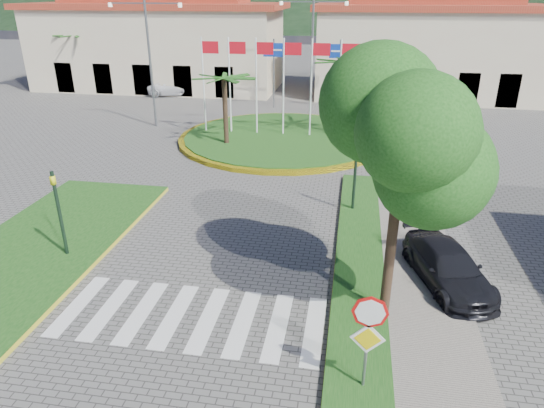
% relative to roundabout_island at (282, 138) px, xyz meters
% --- Properties ---
extents(sidewalk_right, '(4.00, 28.00, 0.15)m').
position_rel_roundabout_island_xyz_m(sidewalk_right, '(6.00, -20.00, -0.10)').
color(sidewalk_right, gray).
rests_on(sidewalk_right, ground).
extents(verge_right, '(1.60, 28.00, 0.18)m').
position_rel_roundabout_island_xyz_m(verge_right, '(4.80, -20.00, -0.09)').
color(verge_right, '#184614').
rests_on(verge_right, ground).
extents(median_left, '(5.00, 14.00, 0.18)m').
position_rel_roundabout_island_xyz_m(median_left, '(-6.50, -16.00, -0.09)').
color(median_left, '#184614').
rests_on(median_left, ground).
extents(crosswalk, '(8.00, 3.00, 0.01)m').
position_rel_roundabout_island_xyz_m(crosswalk, '(-0.00, -18.00, -0.17)').
color(crosswalk, silver).
rests_on(crosswalk, ground).
extents(roundabout_island, '(12.70, 12.70, 6.00)m').
position_rel_roundabout_island_xyz_m(roundabout_island, '(0.00, 0.00, 0.00)').
color(roundabout_island, yellow).
rests_on(roundabout_island, ground).
extents(stop_sign, '(0.80, 0.11, 2.65)m').
position_rel_roundabout_island_xyz_m(stop_sign, '(4.90, -20.04, 1.61)').
color(stop_sign, slate).
rests_on(stop_sign, ground).
extents(deciduous_tree, '(3.60, 3.60, 6.80)m').
position_rel_roundabout_island_xyz_m(deciduous_tree, '(5.50, -17.00, 5.00)').
color(deciduous_tree, black).
rests_on(deciduous_tree, ground).
extents(traffic_light_left, '(0.15, 0.18, 3.20)m').
position_rel_roundabout_island_xyz_m(traffic_light_left, '(-5.20, -15.50, 1.77)').
color(traffic_light_left, black).
rests_on(traffic_light_left, ground).
extents(traffic_light_right, '(0.15, 0.18, 3.20)m').
position_rel_roundabout_island_xyz_m(traffic_light_right, '(4.50, -10.00, 1.77)').
color(traffic_light_right, black).
rests_on(traffic_light_right, ground).
extents(traffic_light_far, '(0.18, 0.15, 3.20)m').
position_rel_roundabout_island_xyz_m(traffic_light_far, '(8.00, 4.00, 1.77)').
color(traffic_light_far, black).
rests_on(traffic_light_far, ground).
extents(direction_sign_west, '(1.60, 0.14, 5.20)m').
position_rel_roundabout_island_xyz_m(direction_sign_west, '(-2.00, 8.97, 3.35)').
color(direction_sign_west, slate).
rests_on(direction_sign_west, ground).
extents(direction_sign_east, '(1.60, 0.14, 5.20)m').
position_rel_roundabout_island_xyz_m(direction_sign_east, '(3.00, 8.97, 3.35)').
color(direction_sign_east, slate).
rests_on(direction_sign_east, ground).
extents(street_lamp_centre, '(4.80, 0.16, 8.00)m').
position_rel_roundabout_island_xyz_m(street_lamp_centre, '(1.00, 8.00, 4.32)').
color(street_lamp_centre, slate).
rests_on(street_lamp_centre, ground).
extents(street_lamp_west, '(4.80, 0.16, 8.00)m').
position_rel_roundabout_island_xyz_m(street_lamp_west, '(-9.00, 2.00, 4.32)').
color(street_lamp_west, slate).
rests_on(street_lamp_west, ground).
extents(building_left, '(23.32, 9.54, 8.05)m').
position_rel_roundabout_island_xyz_m(building_left, '(-14.00, 16.00, 3.73)').
color(building_left, beige).
rests_on(building_left, ground).
extents(building_right, '(19.08, 9.54, 8.05)m').
position_rel_roundabout_island_xyz_m(building_right, '(10.00, 16.00, 3.73)').
color(building_right, beige).
rests_on(building_right, ground).
extents(white_van, '(5.19, 3.19, 1.34)m').
position_rel_roundabout_island_xyz_m(white_van, '(-11.30, 12.38, 0.49)').
color(white_van, silver).
rests_on(white_van, ground).
extents(car_dark_a, '(3.45, 2.26, 1.09)m').
position_rel_roundabout_island_xyz_m(car_dark_a, '(-6.17, 14.75, 0.37)').
color(car_dark_a, black).
rests_on(car_dark_a, ground).
extents(car_dark_b, '(3.74, 2.43, 1.16)m').
position_rel_roundabout_island_xyz_m(car_dark_b, '(9.19, 12.03, 0.41)').
color(car_dark_b, black).
rests_on(car_dark_b, ground).
extents(car_side_right, '(2.88, 4.55, 1.23)m').
position_rel_roundabout_island_xyz_m(car_side_right, '(7.50, -15.00, 0.44)').
color(car_side_right, black).
rests_on(car_side_right, ground).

